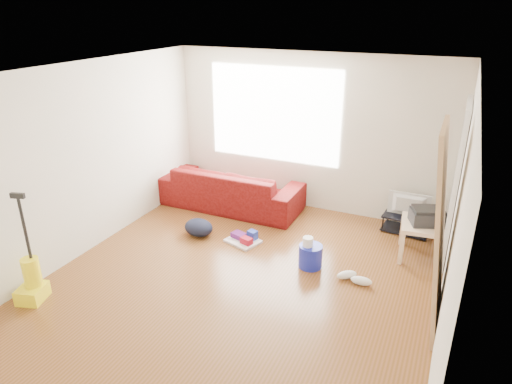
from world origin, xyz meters
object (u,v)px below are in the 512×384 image
at_px(side_table, 426,229).
at_px(vacuum, 32,281).
at_px(bucket, 310,266).
at_px(tv_stand, 406,223).
at_px(backpack, 199,235).
at_px(cleaning_tray, 244,239).
at_px(sofa, 232,207).

bearing_deg(side_table, vacuum, -144.34).
bearing_deg(bucket, tv_stand, 57.02).
distance_m(backpack, vacuum, 2.33).
bearing_deg(backpack, cleaning_tray, 14.31).
distance_m(cleaning_tray, vacuum, 2.74).
xyz_separation_m(sofa, side_table, (3.07, -0.39, 0.42)).
distance_m(side_table, bucket, 1.60).
bearing_deg(vacuum, cleaning_tray, 36.39).
xyz_separation_m(sofa, bucket, (1.78, -1.25, 0.00)).
height_order(tv_stand, backpack, tv_stand).
relative_size(side_table, cleaning_tray, 1.27).
xyz_separation_m(cleaning_tray, backpack, (-0.70, -0.08, -0.05)).
distance_m(sofa, cleaning_tray, 1.25).
bearing_deg(cleaning_tray, tv_stand, 32.23).
distance_m(sofa, side_table, 3.12).
xyz_separation_m(sofa, backpack, (0.02, -1.10, 0.00)).
relative_size(cleaning_tray, vacuum, 0.41).
relative_size(tv_stand, side_table, 1.04).
xyz_separation_m(cleaning_tray, vacuum, (-1.61, -2.21, 0.19)).
distance_m(tv_stand, vacuum, 5.06).
bearing_deg(vacuum, side_table, 18.06).
xyz_separation_m(backpack, vacuum, (-0.91, -2.13, 0.24)).
distance_m(bucket, backpack, 1.77).
xyz_separation_m(sofa, cleaning_tray, (0.72, -1.02, 0.05)).
height_order(cleaning_tray, backpack, cleaning_tray).
bearing_deg(bucket, side_table, 33.63).
relative_size(sofa, backpack, 5.25).
height_order(cleaning_tray, vacuum, vacuum).
bearing_deg(sofa, side_table, 172.68).
height_order(sofa, tv_stand, sofa).
height_order(bucket, backpack, bucket).
distance_m(tv_stand, side_table, 0.78).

